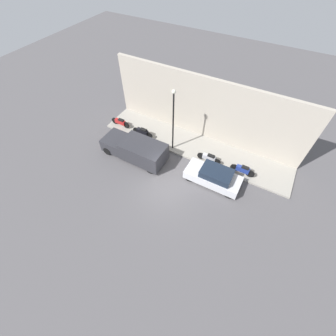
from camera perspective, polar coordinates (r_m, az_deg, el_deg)
The scene contains 10 objects.
ground_plane at distance 16.68m, azimuth -0.26°, elevation -4.58°, with size 60.00×60.00×0.00m, color #514F51.
sidewalk at distance 19.43m, azimuth 6.55°, elevation 5.59°, with size 3.06×16.27×0.16m.
building_facade at distance 18.96m, azimuth 9.46°, elevation 14.43°, with size 0.30×16.27×5.48m.
parked_car at distance 16.70m, azimuth 11.52°, elevation -2.10°, with size 1.68×4.07×1.39m.
delivery_van at distance 18.13m, azimuth -8.40°, elevation 4.85°, with size 2.04×5.34×1.70m.
motorcycle_black at distance 19.91m, azimuth -6.48°, elevation 9.06°, with size 0.30×1.98×0.85m.
scooter_silver at distance 17.94m, azimuth 10.40°, elevation 2.54°, with size 0.30×1.95×0.79m.
motorcycle_blue at distance 17.75m, azimuth 18.44°, elevation -0.41°, with size 0.30×1.87×0.83m.
motorcycle_red at distance 21.36m, azimuth -11.99°, elevation 11.35°, with size 0.30×1.90×0.76m.
streetlamp at distance 16.90m, azimuth 1.35°, elevation 13.17°, with size 0.30×0.30×5.39m.
Camera 1 is at (-8.39, -4.72, 13.62)m, focal length 24.00 mm.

